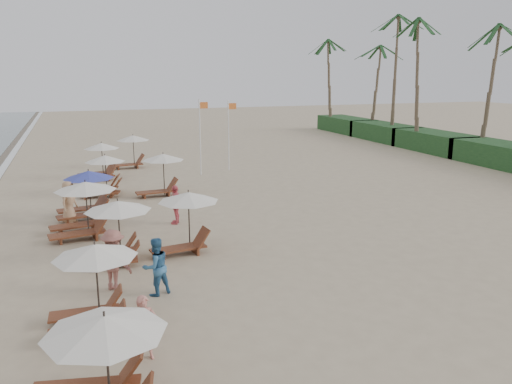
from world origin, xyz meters
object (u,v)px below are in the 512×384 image
object	(u,v)px
lounger_station_4	(84,196)
beachgoer_far_a	(176,204)
lounger_station_1	(89,287)
inland_station_0	(184,217)
beachgoer_mid_b	(114,260)
beachgoer_far_b	(69,202)
inland_station_2	(130,149)
flag_pole_near	(200,134)
lounger_station_5	(101,177)
lounger_station_6	(98,163)
lounger_station_0	(92,372)
beachgoer_mid_a	(156,267)
lounger_station_2	(114,229)
lounger_station_3	(80,210)
inland_station_1	(160,172)
beachgoer_near	(145,328)

from	to	relation	value
lounger_station_4	beachgoer_far_a	world-z (taller)	lounger_station_4
lounger_station_1	inland_station_0	xyz separation A→B (m)	(3.48, 4.95, 0.19)
beachgoer_mid_b	beachgoer_far_b	size ratio (longest dim) A/B	1.01
inland_station_2	flag_pole_near	xyz separation A→B (m)	(4.01, -4.07, 1.36)
lounger_station_5	lounger_station_6	distance (m)	4.42
lounger_station_0	lounger_station_1	bearing A→B (deg)	88.72
beachgoer_mid_a	lounger_station_2	bearing A→B (deg)	-94.80
inland_station_2	beachgoer_far_b	size ratio (longest dim) A/B	1.50
lounger_station_5	beachgoer_mid_a	world-z (taller)	lounger_station_5
lounger_station_2	lounger_station_6	world-z (taller)	lounger_station_6
lounger_station_2	lounger_station_4	size ratio (longest dim) A/B	0.91
lounger_station_3	inland_station_1	distance (m)	7.25
lounger_station_5	flag_pole_near	xyz separation A→B (m)	(6.41, 3.65, 1.69)
lounger_station_0	beachgoer_near	distance (m)	2.21
inland_station_2	beachgoer_mid_a	world-z (taller)	inland_station_2
inland_station_0	beachgoer_mid_b	bearing A→B (deg)	-136.47
beachgoer_near	flag_pole_near	distance (m)	22.01
lounger_station_2	inland_station_1	bearing A→B (deg)	71.79
lounger_station_2	beachgoer_mid_b	xyz separation A→B (m)	(-0.21, -2.39, -0.25)
inland_station_2	beachgoer_near	size ratio (longest dim) A/B	1.80
lounger_station_6	inland_station_0	size ratio (longest dim) A/B	0.97
beachgoer_far_a	flag_pole_near	xyz separation A→B (m)	(3.63, 10.33, 1.81)
lounger_station_3	lounger_station_4	world-z (taller)	lounger_station_3
lounger_station_2	lounger_station_5	size ratio (longest dim) A/B	0.93
beachgoer_far_b	inland_station_0	bearing A→B (deg)	-109.53
inland_station_0	beachgoer_far_a	bearing A→B (deg)	83.76
lounger_station_3	beachgoer_far_a	world-z (taller)	lounger_station_3
lounger_station_6	beachgoer_mid_a	bearing A→B (deg)	-87.72
lounger_station_5	inland_station_2	size ratio (longest dim) A/B	0.95
inland_station_2	flag_pole_near	bearing A→B (deg)	-45.42
beachgoer_near	beachgoer_far_b	xyz separation A→B (m)	(-1.62, 12.29, 0.16)
beachgoer_far_b	inland_station_2	bearing A→B (deg)	16.85
lounger_station_0	beachgoer_far_b	size ratio (longest dim) A/B	1.50
lounger_station_0	beachgoer_near	xyz separation A→B (m)	(1.21, 1.84, -0.23)
lounger_station_4	inland_station_2	distance (m)	12.55
beachgoer_mid_a	beachgoer_far_a	xyz separation A→B (m)	(1.97, 7.15, -0.02)
lounger_station_2	lounger_station_3	size ratio (longest dim) A/B	0.86
beachgoer_mid_b	flag_pole_near	xyz separation A→B (m)	(6.75, 16.69, 1.72)
lounger_station_3	lounger_station_1	bearing A→B (deg)	-89.53
inland_station_1	beachgoer_mid_a	xyz separation A→B (m)	(-2.18, -12.64, -0.43)
inland_station_0	inland_station_1	world-z (taller)	same
lounger_station_4	inland_station_0	world-z (taller)	inland_station_0
lounger_station_0	beachgoer_mid_a	xyz separation A→B (m)	(2.00, 5.33, -0.13)
lounger_station_1	beachgoer_mid_b	distance (m)	2.52
lounger_station_3	lounger_station_6	distance (m)	11.62
lounger_station_3	lounger_station_4	size ratio (longest dim) A/B	1.05
lounger_station_3	beachgoer_mid_a	size ratio (longest dim) A/B	1.63
lounger_station_2	inland_station_0	distance (m)	2.50
beachgoer_far_a	lounger_station_1	bearing A→B (deg)	-0.99
lounger_station_0	inland_station_2	distance (m)	27.12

